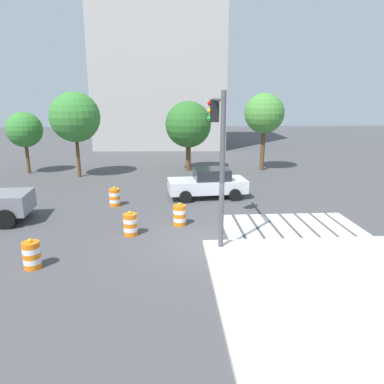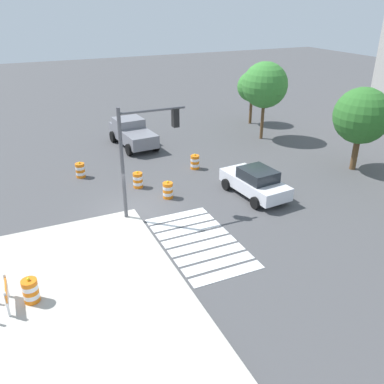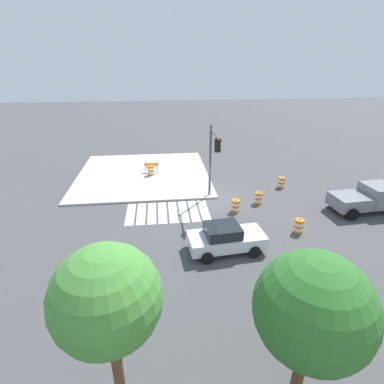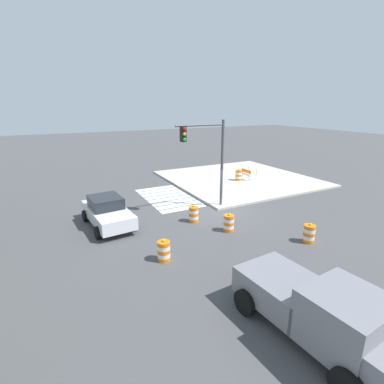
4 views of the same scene
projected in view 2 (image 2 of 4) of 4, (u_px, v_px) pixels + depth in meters
name	position (u px, v px, depth m)	size (l,w,h in m)	color
ground_plane	(135.00, 212.00, 21.15)	(120.00, 120.00, 0.00)	#474749
sidewalk_corner	(18.00, 320.00, 13.93)	(12.00, 12.00, 0.15)	#BCB7AD
crosswalk_stripes	(199.00, 242.00, 18.54)	(5.85, 3.20, 0.02)	silver
sports_car	(255.00, 182.00, 22.57)	(4.45, 2.44, 1.63)	silver
pickup_truck	(132.00, 133.00, 30.36)	(5.28, 2.66, 1.92)	slate
traffic_barrel_near_corner	(138.00, 180.00, 23.71)	(0.56, 0.56, 1.02)	orange
traffic_barrel_crosswalk_end	(168.00, 190.00, 22.45)	(0.56, 0.56, 1.02)	orange
traffic_barrel_median_near	(195.00, 162.00, 26.31)	(0.56, 0.56, 1.02)	orange
traffic_barrel_median_far	(80.00, 170.00, 25.05)	(0.56, 0.56, 1.02)	orange
traffic_barrel_on_sidewalk	(31.00, 291.00, 14.51)	(0.56, 0.56, 1.02)	orange
construction_barricade	(2.00, 294.00, 14.16)	(1.30, 0.80, 1.00)	silver
traffic_light_pole	(144.00, 142.00, 19.18)	(0.47, 3.29, 5.50)	#4C4C51
street_tree_streetside_near	(252.00, 87.00, 34.73)	(2.54, 2.54, 4.48)	brown
street_tree_streetside_far	(265.00, 85.00, 30.43)	(3.40, 3.40, 5.86)	brown
street_tree_corner_lot	(362.00, 116.00, 24.96)	(3.45, 3.45, 5.23)	brown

